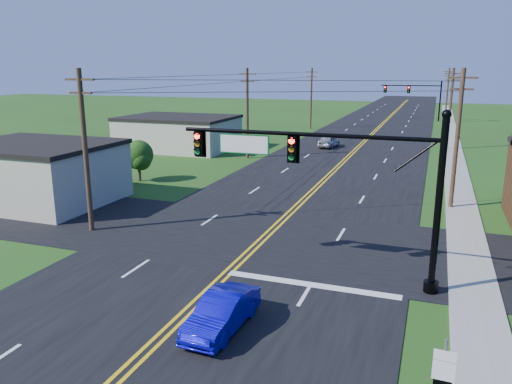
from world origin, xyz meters
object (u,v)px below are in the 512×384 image
at_px(signal_mast_main, 327,172).
at_px(route_sign, 443,373).
at_px(blue_car, 222,313).
at_px(signal_mast_far, 414,94).

bearing_deg(signal_mast_main, route_sign, -58.54).
xyz_separation_m(blue_car, route_sign, (7.23, -2.21, 0.68)).
distance_m(signal_mast_far, route_sign, 80.08).
distance_m(signal_mast_main, blue_car, 7.40).
distance_m(signal_mast_main, route_sign, 9.85).
bearing_deg(signal_mast_main, signal_mast_far, 89.92).
distance_m(blue_car, route_sign, 7.59).
bearing_deg(blue_car, route_sign, -13.99).
height_order(signal_mast_far, blue_car, signal_mast_far).
bearing_deg(blue_car, signal_mast_main, 69.97).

